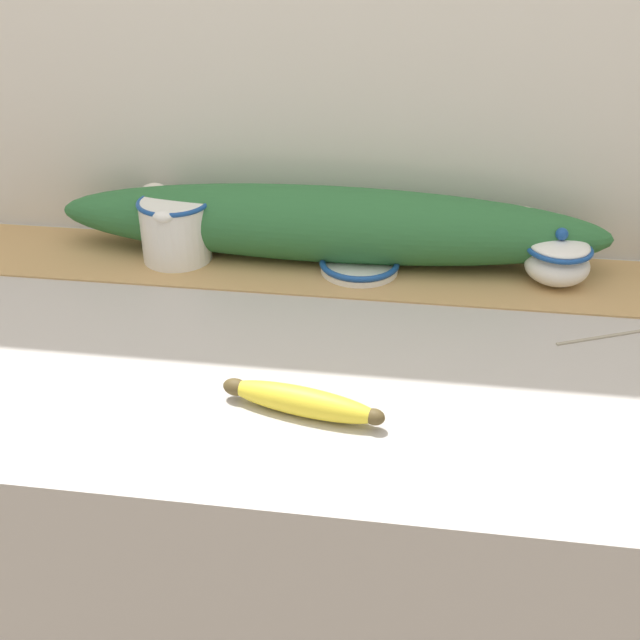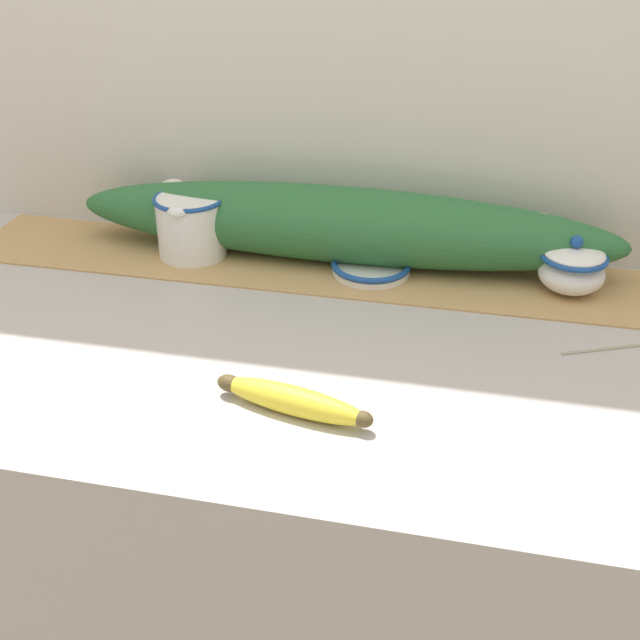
{
  "view_description": "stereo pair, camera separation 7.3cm",
  "coord_description": "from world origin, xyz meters",
  "px_view_note": "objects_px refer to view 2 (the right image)",
  "views": [
    {
      "loc": [
        0.17,
        -0.96,
        1.49
      ],
      "look_at": [
        0.03,
        -0.03,
        0.96
      ],
      "focal_mm": 45.0,
      "sensor_mm": 36.0,
      "label": 1
    },
    {
      "loc": [
        0.24,
        -0.95,
        1.49
      ],
      "look_at": [
        0.03,
        -0.03,
        0.96
      ],
      "focal_mm": 45.0,
      "sensor_mm": 36.0,
      "label": 2
    }
  ],
  "objects_px": {
    "cream_pitcher": "(191,224)",
    "banana": "(293,400)",
    "sugar_bowl": "(572,268)",
    "small_dish": "(371,267)"
  },
  "relations": [
    {
      "from": "small_dish",
      "to": "cream_pitcher",
      "type": "bearing_deg",
      "value": 178.92
    },
    {
      "from": "sugar_bowl",
      "to": "banana",
      "type": "bearing_deg",
      "value": -130.26
    },
    {
      "from": "cream_pitcher",
      "to": "banana",
      "type": "xyz_separation_m",
      "value": [
        0.28,
        -0.41,
        -0.04
      ]
    },
    {
      "from": "small_dish",
      "to": "banana",
      "type": "relative_size",
      "value": 0.63
    },
    {
      "from": "banana",
      "to": "small_dish",
      "type": "bearing_deg",
      "value": 85.75
    },
    {
      "from": "cream_pitcher",
      "to": "small_dish",
      "type": "distance_m",
      "value": 0.31
    },
    {
      "from": "sugar_bowl",
      "to": "small_dish",
      "type": "bearing_deg",
      "value": -179.11
    },
    {
      "from": "cream_pitcher",
      "to": "banana",
      "type": "relative_size",
      "value": 0.67
    },
    {
      "from": "small_dish",
      "to": "banana",
      "type": "distance_m",
      "value": 0.4
    },
    {
      "from": "cream_pitcher",
      "to": "sugar_bowl",
      "type": "bearing_deg",
      "value": -0.09
    }
  ]
}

